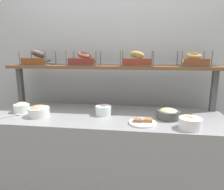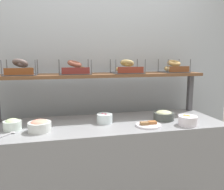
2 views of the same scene
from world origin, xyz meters
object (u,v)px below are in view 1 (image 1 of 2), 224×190
at_px(bagel_basket_everything, 193,61).
at_px(bowl_fruit_salad, 190,123).
at_px(bowl_lox_spread, 39,111).
at_px(bagel_basket_sesame, 137,61).
at_px(bowl_beet_salad, 103,110).
at_px(serving_plate_white, 143,122).
at_px(bowl_scallion_spread, 22,107).
at_px(bowl_tuna_salad, 168,114).
at_px(bagel_basket_poppy, 38,60).
at_px(bagel_basket_cinnamon_raisin, 84,60).
at_px(serving_spoon_near_plate, 13,115).

bearing_deg(bagel_basket_everything, bowl_fruit_salad, -102.35).
height_order(bowl_lox_spread, bagel_basket_sesame, bagel_basket_sesame).
bearing_deg(bowl_beet_salad, serving_plate_white, -27.78).
bearing_deg(serving_plate_white, bowl_beet_salad, 152.22).
relative_size(bowl_beet_salad, serving_plate_white, 0.65).
bearing_deg(bowl_scallion_spread, bowl_tuna_salad, -0.41).
bearing_deg(bowl_beet_salad, bowl_lox_spread, -168.06).
height_order(bowl_beet_salad, bagel_basket_everything, bagel_basket_everything).
relative_size(serving_plate_white, bagel_basket_poppy, 0.77).
xyz_separation_m(bowl_lox_spread, bowl_tuna_salad, (1.13, 0.09, -0.00)).
xyz_separation_m(bagel_basket_cinnamon_raisin, bagel_basket_everything, (1.05, -0.00, 0.00)).
height_order(bowl_fruit_salad, bagel_basket_cinnamon_raisin, bagel_basket_cinnamon_raisin).
bearing_deg(bagel_basket_sesame, bowl_beet_salad, -138.92).
xyz_separation_m(bowl_fruit_salad, bowl_tuna_salad, (-0.13, 0.21, 0.00)).
bearing_deg(bowl_beet_salad, bagel_basket_everything, 17.66).
bearing_deg(bagel_basket_everything, bowl_scallion_spread, -169.99).
height_order(bowl_fruit_salad, serving_spoon_near_plate, bowl_fruit_salad).
bearing_deg(bagel_basket_cinnamon_raisin, serving_spoon_near_plate, -143.35).
xyz_separation_m(bowl_fruit_salad, bagel_basket_poppy, (-1.43, 0.50, 0.44)).
distance_m(bowl_scallion_spread, bowl_tuna_salad, 1.35).
relative_size(bowl_scallion_spread, serving_spoon_near_plate, 1.03).
relative_size(bagel_basket_poppy, bagel_basket_everything, 1.11).
distance_m(bowl_tuna_salad, bagel_basket_poppy, 1.40).
xyz_separation_m(bowl_fruit_salad, serving_plate_white, (-0.35, 0.05, -0.03)).
bearing_deg(serving_spoon_near_plate, bagel_basket_sesame, 20.38).
relative_size(bowl_tuna_salad, bagel_basket_poppy, 0.67).
relative_size(bowl_scallion_spread, bowl_fruit_salad, 0.88).
bearing_deg(bagel_basket_everything, bagel_basket_poppy, 179.81).
xyz_separation_m(bowl_lox_spread, bagel_basket_everything, (1.37, 0.38, 0.43)).
xyz_separation_m(serving_plate_white, bagel_basket_everything, (0.46, 0.44, 0.47)).
bearing_deg(bagel_basket_sesame, bagel_basket_everything, 0.90).
bearing_deg(bagel_basket_cinnamon_raisin, bowl_beet_salad, -47.20).
relative_size(bowl_tuna_salad, bagel_basket_cinnamon_raisin, 0.64).
xyz_separation_m(bowl_fruit_salad, bowl_beet_salad, (-0.70, 0.24, 0.00)).
bearing_deg(bagel_basket_poppy, bowl_fruit_salad, -19.34).
bearing_deg(bagel_basket_poppy, serving_plate_white, -22.46).
distance_m(bowl_scallion_spread, serving_spoon_near_plate, 0.13).
height_order(bowl_tuna_salad, bagel_basket_sesame, bagel_basket_sesame).
distance_m(bagel_basket_cinnamon_raisin, bagel_basket_sesame, 0.53).
bearing_deg(serving_plate_white, bowl_lox_spread, 175.78).
bearing_deg(bagel_basket_cinnamon_raisin, bagel_basket_everything, -0.11).
bearing_deg(bowl_beet_salad, serving_spoon_near_plate, -169.19).
height_order(bowl_lox_spread, bagel_basket_cinnamon_raisin, bagel_basket_cinnamon_raisin).
height_order(bowl_scallion_spread, bagel_basket_cinnamon_raisin, bagel_basket_cinnamon_raisin).
height_order(bowl_scallion_spread, bagel_basket_everything, bagel_basket_everything).
height_order(bowl_fruit_salad, bowl_tuna_salad, same).
xyz_separation_m(bowl_lox_spread, serving_plate_white, (0.91, -0.07, -0.04)).
xyz_separation_m(bagel_basket_cinnamon_raisin, bagel_basket_sesame, (0.53, -0.01, -0.00)).
bearing_deg(serving_spoon_near_plate, bagel_basket_everything, 14.32).
distance_m(bowl_fruit_salad, bagel_basket_poppy, 1.58).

